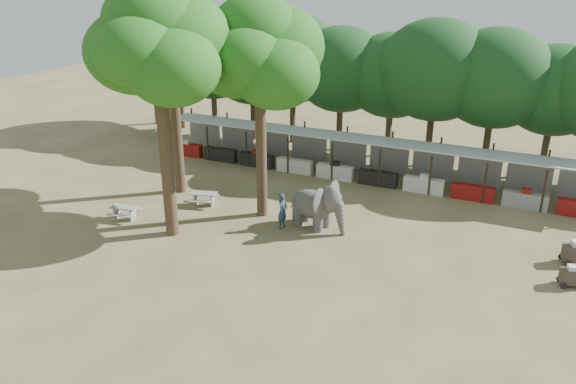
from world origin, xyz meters
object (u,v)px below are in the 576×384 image
at_px(yard_tree_center, 157,45).
at_px(yard_tree_back, 259,53).
at_px(handler, 283,211).
at_px(picnic_table_far, 204,197).
at_px(cart_front, 572,276).
at_px(yard_tree_left, 171,51).
at_px(elephant, 318,205).
at_px(picnic_table_near, 125,211).
at_px(cart_back, 576,252).

relative_size(yard_tree_center, yard_tree_back, 1.06).
xyz_separation_m(handler, picnic_table_far, (-5.31, 0.86, -0.47)).
height_order(yard_tree_back, cart_front, yard_tree_back).
relative_size(yard_tree_left, picnic_table_far, 6.35).
xyz_separation_m(elephant, handler, (-1.60, -0.79, -0.29)).
bearing_deg(picnic_table_near, yard_tree_back, 21.56).
distance_m(picnic_table_far, cart_front, 18.72).
distance_m(yard_tree_center, cart_front, 20.41).
bearing_deg(handler, picnic_table_near, 108.83).
bearing_deg(cart_back, handler, 165.21).
height_order(yard_tree_back, picnic_table_near, yard_tree_back).
distance_m(yard_tree_center, yard_tree_back, 5.04).
bearing_deg(yard_tree_back, cart_front, -4.85).
relative_size(yard_tree_back, cart_front, 10.21).
bearing_deg(picnic_table_near, cart_front, -3.03).
height_order(yard_tree_left, cart_back, yard_tree_left).
bearing_deg(cart_back, cart_front, -117.85).
relative_size(yard_tree_center, picnic_table_near, 7.62).
xyz_separation_m(picnic_table_near, picnic_table_far, (2.77, 3.39, 0.01)).
bearing_deg(yard_tree_left, elephant, -8.72).
relative_size(yard_tree_left, picnic_table_near, 6.97).
xyz_separation_m(yard_tree_left, picnic_table_near, (-0.23, -4.76, -7.75)).
xyz_separation_m(yard_tree_left, cart_front, (21.25, -2.29, -7.73)).
bearing_deg(yard_tree_center, yard_tree_left, 120.96).
height_order(yard_tree_left, picnic_table_far, yard_tree_left).
bearing_deg(cart_front, yard_tree_left, 157.27).
bearing_deg(cart_back, yard_tree_left, 155.96).
xyz_separation_m(elephant, picnic_table_near, (-9.69, -3.31, -0.78)).
relative_size(elephant, picnic_table_near, 2.10).
bearing_deg(yard_tree_left, yard_tree_back, -9.46).
bearing_deg(yard_tree_center, yard_tree_back, 53.14).
relative_size(picnic_table_far, cart_front, 1.56).
relative_size(elephant, cart_back, 2.45).
distance_m(yard_tree_center, picnic_table_far, 9.47).
relative_size(handler, cart_back, 1.39).
relative_size(yard_tree_back, picnic_table_near, 7.19).
distance_m(picnic_table_near, cart_back, 22.13).
xyz_separation_m(picnic_table_far, cart_front, (18.70, -0.92, -0.00)).
xyz_separation_m(yard_tree_left, yard_tree_back, (6.00, -1.00, 0.34)).
bearing_deg(yard_tree_center, cart_front, 8.44).
distance_m(picnic_table_far, cart_back, 18.90).
xyz_separation_m(cart_front, cart_back, (0.16, 2.20, 0.08)).
bearing_deg(picnic_table_far, yard_tree_center, -98.85).
bearing_deg(picnic_table_near, picnic_table_far, 41.12).
distance_m(handler, picnic_table_near, 8.48).
relative_size(cart_front, cart_back, 0.82).
height_order(picnic_table_near, picnic_table_far, picnic_table_far).
bearing_deg(picnic_table_far, handler, -25.24).
height_order(yard_tree_center, elephant, yard_tree_center).
relative_size(picnic_table_far, cart_back, 1.28).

